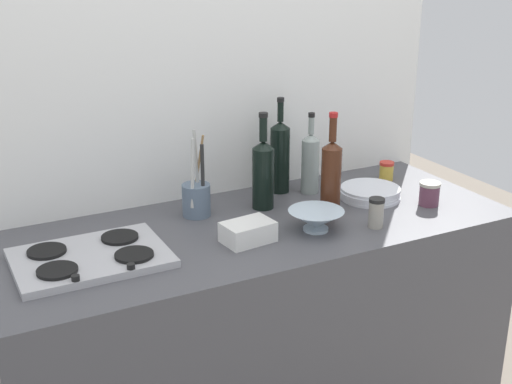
# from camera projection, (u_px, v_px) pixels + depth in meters

# --- Properties ---
(counter_block) EXTENTS (1.80, 0.70, 0.90)m
(counter_block) POSITION_uv_depth(u_px,v_px,m) (256.00, 338.00, 2.52)
(counter_block) COLOR #4C4C51
(counter_block) RESTS_ON ground
(backsplash_panel) EXTENTS (1.90, 0.06, 2.43)m
(backsplash_panel) POSITION_uv_depth(u_px,v_px,m) (209.00, 112.00, 2.57)
(backsplash_panel) COLOR white
(backsplash_panel) RESTS_ON ground
(stovetop_hob) EXTENTS (0.46, 0.33, 0.04)m
(stovetop_hob) POSITION_uv_depth(u_px,v_px,m) (91.00, 257.00, 2.09)
(stovetop_hob) COLOR #B2B2B7
(stovetop_hob) RESTS_ON counter_block
(plate_stack) EXTENTS (0.23, 0.23, 0.04)m
(plate_stack) POSITION_uv_depth(u_px,v_px,m) (370.00, 193.00, 2.60)
(plate_stack) COLOR white
(plate_stack) RESTS_ON counter_block
(wine_bottle_leftmost) EXTENTS (0.07, 0.07, 0.37)m
(wine_bottle_leftmost) POSITION_uv_depth(u_px,v_px,m) (331.00, 175.00, 2.42)
(wine_bottle_leftmost) COLOR #472314
(wine_bottle_leftmost) RESTS_ON counter_block
(wine_bottle_mid_left) EXTENTS (0.07, 0.07, 0.31)m
(wine_bottle_mid_left) POSITION_uv_depth(u_px,v_px,m) (310.00, 162.00, 2.63)
(wine_bottle_mid_left) COLOR gray
(wine_bottle_mid_left) RESTS_ON counter_block
(wine_bottle_mid_right) EXTENTS (0.08, 0.08, 0.37)m
(wine_bottle_mid_right) POSITION_uv_depth(u_px,v_px,m) (280.00, 155.00, 2.63)
(wine_bottle_mid_right) COLOR black
(wine_bottle_mid_right) RESTS_ON counter_block
(wine_bottle_rightmost) EXTENTS (0.08, 0.08, 0.35)m
(wine_bottle_rightmost) POSITION_uv_depth(u_px,v_px,m) (263.00, 172.00, 2.47)
(wine_bottle_rightmost) COLOR black
(wine_bottle_rightmost) RESTS_ON counter_block
(mixing_bowl) EXTENTS (0.19, 0.19, 0.07)m
(mixing_bowl) POSITION_uv_depth(u_px,v_px,m) (316.00, 219.00, 2.31)
(mixing_bowl) COLOR silver
(mixing_bowl) RESTS_ON counter_block
(butter_dish) EXTENTS (0.17, 0.13, 0.07)m
(butter_dish) POSITION_uv_depth(u_px,v_px,m) (248.00, 232.00, 2.22)
(butter_dish) COLOR white
(butter_dish) RESTS_ON counter_block
(utensil_crock) EXTENTS (0.10, 0.10, 0.30)m
(utensil_crock) POSITION_uv_depth(u_px,v_px,m) (196.00, 197.00, 2.42)
(utensil_crock) COLOR slate
(utensil_crock) RESTS_ON counter_block
(condiment_jar_front) EXTENTS (0.05, 0.05, 0.10)m
(condiment_jar_front) POSITION_uv_depth(u_px,v_px,m) (376.00, 213.00, 2.33)
(condiment_jar_front) COLOR #9E998C
(condiment_jar_front) RESTS_ON counter_block
(condiment_jar_rear) EXTENTS (0.06, 0.06, 0.08)m
(condiment_jar_rear) POSITION_uv_depth(u_px,v_px,m) (386.00, 171.00, 2.79)
(condiment_jar_rear) COLOR gold
(condiment_jar_rear) RESTS_ON counter_block
(condiment_jar_spare) EXTENTS (0.08, 0.08, 0.09)m
(condiment_jar_spare) POSITION_uv_depth(u_px,v_px,m) (429.00, 194.00, 2.53)
(condiment_jar_spare) COLOR #66384C
(condiment_jar_spare) RESTS_ON counter_block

